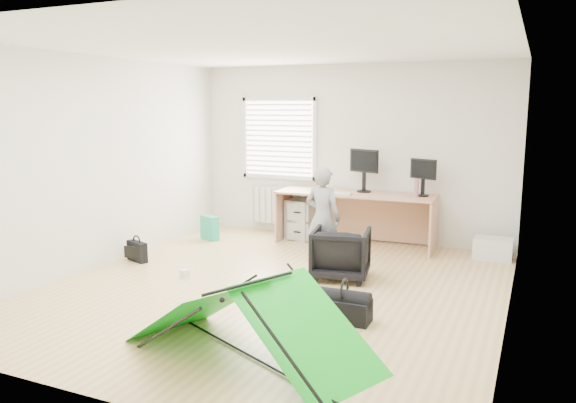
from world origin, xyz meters
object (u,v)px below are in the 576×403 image
at_px(storage_crate, 493,248).
at_px(kite, 250,321).
at_px(office_chair, 341,253).
at_px(monitor_left, 364,176).
at_px(laptop_bag, 137,251).
at_px(thermos, 416,188).
at_px(filing_cabinet, 305,219).
at_px(desk, 355,219).
at_px(person, 323,218).
at_px(monitor_right, 423,183).
at_px(duffel_bag, 344,310).

bearing_deg(storage_crate, kite, -111.28).
height_order(office_chair, kite, kite).
height_order(monitor_left, laptop_bag, monitor_left).
xyz_separation_m(storage_crate, laptop_bag, (-4.37, -2.10, -0.01)).
bearing_deg(thermos, monitor_left, 171.08).
relative_size(filing_cabinet, kite, 0.30).
xyz_separation_m(desk, laptop_bag, (-2.41, -2.05, -0.27)).
bearing_deg(storage_crate, laptop_bag, -154.30).
height_order(desk, filing_cabinet, desk).
xyz_separation_m(person, laptop_bag, (-2.39, -0.74, -0.52)).
height_order(storage_crate, laptop_bag, storage_crate).
distance_m(person, kite, 2.77).
xyz_separation_m(filing_cabinet, monitor_right, (1.83, -0.02, 0.68)).
distance_m(filing_cabinet, office_chair, 2.11).
bearing_deg(office_chair, storage_crate, -144.11).
relative_size(thermos, office_chair, 0.37).
relative_size(desk, office_chair, 3.43).
height_order(kite, storage_crate, kite).
distance_m(filing_cabinet, monitor_right, 1.95).
xyz_separation_m(monitor_right, kite, (-0.60, -4.12, -0.67)).
bearing_deg(kite, person, 122.94).
bearing_deg(office_chair, duffel_bag, 99.91).
height_order(monitor_left, monitor_right, monitor_left).
distance_m(monitor_right, office_chair, 1.96).
bearing_deg(duffel_bag, thermos, 87.49).
relative_size(thermos, person, 0.19).
bearing_deg(desk, monitor_left, 50.37).
bearing_deg(filing_cabinet, laptop_bag, -111.73).
xyz_separation_m(desk, office_chair, (0.34, -1.64, -0.09)).
distance_m(thermos, kite, 4.11).
height_order(desk, person, person).
distance_m(monitor_right, storage_crate, 1.31).
height_order(kite, duffel_bag, kite).
distance_m(office_chair, storage_crate, 2.35).
xyz_separation_m(filing_cabinet, duffel_bag, (1.68, -3.05, -0.20)).
relative_size(monitor_right, storage_crate, 0.80).
bearing_deg(kite, duffel_bag, 92.22).
relative_size(office_chair, kite, 0.33).
height_order(monitor_left, kite, monitor_left).
xyz_separation_m(filing_cabinet, storage_crate, (2.82, -0.05, -0.17)).
height_order(thermos, kite, thermos).
bearing_deg(storage_crate, desk, -178.44).
relative_size(filing_cabinet, office_chair, 0.92).
xyz_separation_m(kite, laptop_bag, (-2.78, 1.99, -0.19)).
height_order(person, laptop_bag, person).
height_order(filing_cabinet, monitor_right, monitor_right).
xyz_separation_m(filing_cabinet, laptop_bag, (-1.55, -2.15, -0.18)).
relative_size(kite, duffel_bag, 4.05).
relative_size(thermos, laptop_bag, 0.71).
bearing_deg(laptop_bag, duffel_bag, 4.73).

